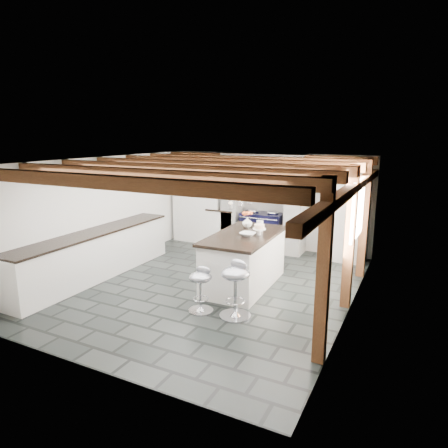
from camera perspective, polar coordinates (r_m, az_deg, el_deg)
The scene contains 6 objects.
ground at distance 7.51m, azimuth -2.07°, elevation -8.74°, with size 6.00×6.00×0.00m, color black.
room_shell at distance 8.69m, azimuth -1.17°, elevation 1.58°, with size 6.00×6.03×6.00m.
range_cooker at distance 9.69m, azimuth 5.51°, elevation -0.91°, with size 1.00×0.63×0.99m.
kitchen_island at distance 7.36m, azimuth 2.91°, elevation -5.06°, with size 1.08×2.01×1.31m.
bar_stool_near at distance 6.10m, azimuth 1.70°, elevation -8.35°, with size 0.53×0.53×0.90m.
bar_stool_far at distance 6.33m, azimuth -3.33°, elevation -8.60°, with size 0.39×0.39×0.73m.
Camera 1 is at (3.37, -6.12, 2.77)m, focal length 32.00 mm.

